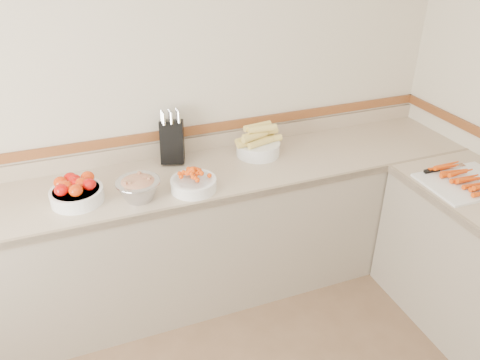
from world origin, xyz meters
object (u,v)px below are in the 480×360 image
object	(u,v)px
tomato_bowl	(76,191)
corn_bowl	(258,144)
cherry_tomato_bowl	(193,182)
rhubarb_bowl	(139,188)
cutting_board	(465,180)
knife_block	(172,141)

from	to	relation	value
tomato_bowl	corn_bowl	size ratio (longest dim) A/B	0.91
tomato_bowl	cherry_tomato_bowl	xyz separation A→B (m)	(0.63, -0.11, -0.02)
rhubarb_bowl	cutting_board	world-z (taller)	rhubarb_bowl
knife_block	cutting_board	xyz separation A→B (m)	(1.53, -0.89, -0.12)
corn_bowl	cutting_board	world-z (taller)	corn_bowl
cherry_tomato_bowl	corn_bowl	distance (m)	0.59
corn_bowl	rhubarb_bowl	world-z (taller)	corn_bowl
cutting_board	rhubarb_bowl	bearing A→B (deg)	164.37
knife_block	corn_bowl	size ratio (longest dim) A/B	1.12
knife_block	corn_bowl	xyz separation A→B (m)	(0.54, -0.11, -0.07)
knife_block	rhubarb_bowl	distance (m)	0.48
cutting_board	knife_block	bearing A→B (deg)	149.74
tomato_bowl	rhubarb_bowl	xyz separation A→B (m)	(0.32, -0.10, 0.01)
knife_block	rhubarb_bowl	bearing A→B (deg)	-126.79
knife_block	cherry_tomato_bowl	world-z (taller)	knife_block
tomato_bowl	rhubarb_bowl	size ratio (longest dim) A/B	1.16
knife_block	tomato_bowl	world-z (taller)	knife_block
corn_bowl	cutting_board	xyz separation A→B (m)	(0.99, -0.78, -0.05)
cherry_tomato_bowl	corn_bowl	bearing A→B (deg)	28.74
corn_bowl	tomato_bowl	bearing A→B (deg)	-171.22
cutting_board	tomato_bowl	bearing A→B (deg)	164.19
corn_bowl	cutting_board	bearing A→B (deg)	-38.46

